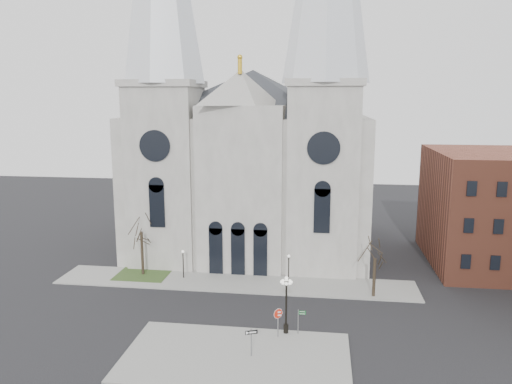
# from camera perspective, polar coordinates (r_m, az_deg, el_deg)

# --- Properties ---
(ground) EXTENTS (160.00, 160.00, 0.00)m
(ground) POSITION_cam_1_polar(r_m,az_deg,el_deg) (46.76, -4.94, -15.11)
(ground) COLOR black
(ground) RESTS_ON ground
(sidewalk_near) EXTENTS (18.00, 10.00, 0.14)m
(sidewalk_near) POSITION_cam_1_polar(r_m,az_deg,el_deg) (41.83, -2.29, -18.27)
(sidewalk_near) COLOR gray
(sidewalk_near) RESTS_ON ground
(sidewalk_far) EXTENTS (40.00, 6.00, 0.14)m
(sidewalk_far) POSITION_cam_1_polar(r_m,az_deg,el_deg) (56.63, -2.47, -10.28)
(sidewalk_far) COLOR gray
(sidewalk_far) RESTS_ON ground
(grass_patch) EXTENTS (6.00, 5.00, 0.18)m
(grass_patch) POSITION_cam_1_polar(r_m,az_deg,el_deg) (60.34, -12.77, -9.18)
(grass_patch) COLOR #2F441D
(grass_patch) RESTS_ON ground
(cathedral) EXTENTS (33.00, 26.66, 54.00)m
(cathedral) POSITION_cam_1_polar(r_m,az_deg,el_deg) (64.62, -0.72, 9.04)
(cathedral) COLOR gray
(cathedral) RESTS_ON ground
(bg_building_brick) EXTENTS (14.00, 18.00, 14.00)m
(bg_building_brick) POSITION_cam_1_polar(r_m,az_deg,el_deg) (67.60, 25.23, -1.72)
(bg_building_brick) COLOR brown
(bg_building_brick) RESTS_ON ground
(tree_left) EXTENTS (3.20, 3.20, 7.50)m
(tree_left) POSITION_cam_1_polar(r_m,az_deg,el_deg) (58.73, -12.99, -4.13)
(tree_left) COLOR black
(tree_left) RESTS_ON ground
(tree_right) EXTENTS (3.20, 3.20, 6.00)m
(tree_right) POSITION_cam_1_polar(r_m,az_deg,el_deg) (52.77, 13.46, -7.10)
(tree_right) COLOR black
(tree_right) RESTS_ON ground
(ped_lamp_left) EXTENTS (0.32, 0.32, 3.26)m
(ped_lamp_left) POSITION_cam_1_polar(r_m,az_deg,el_deg) (57.65, -8.33, -7.62)
(ped_lamp_left) COLOR black
(ped_lamp_left) RESTS_ON sidewalk_far
(ped_lamp_right) EXTENTS (0.32, 0.32, 3.26)m
(ped_lamp_right) POSITION_cam_1_polar(r_m,az_deg,el_deg) (55.63, 3.76, -8.21)
(ped_lamp_right) COLOR black
(ped_lamp_right) RESTS_ON sidewalk_far
(stop_sign) EXTENTS (0.90, 0.31, 2.59)m
(stop_sign) POSITION_cam_1_polar(r_m,az_deg,el_deg) (43.86, 2.54, -14.04)
(stop_sign) COLOR slate
(stop_sign) RESTS_ON sidewalk_near
(globe_lamp) EXTENTS (1.18, 1.18, 5.17)m
(globe_lamp) POSITION_cam_1_polar(r_m,az_deg,el_deg) (44.01, 3.48, -11.95)
(globe_lamp) COLOR black
(globe_lamp) RESTS_ON sidewalk_near
(one_way_sign) EXTENTS (0.95, 0.41, 2.31)m
(one_way_sign) POSITION_cam_1_polar(r_m,az_deg,el_deg) (41.01, -0.54, -16.33)
(one_way_sign) COLOR slate
(one_way_sign) RESTS_ON sidewalk_near
(street_name_sign) EXTENTS (0.70, 0.10, 2.19)m
(street_name_sign) POSITION_cam_1_polar(r_m,az_deg,el_deg) (44.74, 4.95, -14.31)
(street_name_sign) COLOR slate
(street_name_sign) RESTS_ON sidewalk_near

